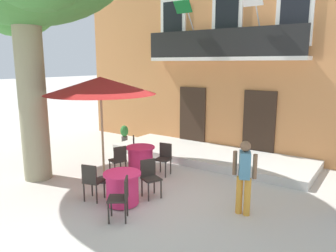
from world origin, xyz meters
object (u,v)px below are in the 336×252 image
object	(u,v)px
cafe_chair_near_tree_2	(121,196)
cafe_chair_near_tree_1	(92,180)
cafe_chair_middle_2	(119,159)
cafe_chair_middle_1	(137,148)
cafe_table_near_tree	(122,188)
cafe_chair_middle_0	(164,157)
ground_planter_left	(124,134)
cafe_table_middle	(141,159)
pedestrian_mid_plaza	(244,174)
cafe_umbrella	(100,86)
cafe_chair_near_tree_0	(150,176)

from	to	relation	value
cafe_chair_near_tree_2	cafe_chair_near_tree_1	bearing A→B (deg)	166.22
cafe_chair_near_tree_2	cafe_chair_middle_2	bearing A→B (deg)	134.53
cafe_chair_middle_1	cafe_table_near_tree	bearing A→B (deg)	-56.20
cafe_chair_middle_0	cafe_chair_middle_2	size ratio (longest dim) A/B	1.00
cafe_chair_near_tree_2	ground_planter_left	xyz separation A→B (m)	(-4.27, 4.78, -0.11)
cafe_chair_middle_1	cafe_table_middle	bearing A→B (deg)	-42.23
cafe_chair_middle_2	pedestrian_mid_plaza	distance (m)	3.81
cafe_table_middle	cafe_chair_middle_0	xyz separation A→B (m)	(0.73, 0.19, 0.14)
cafe_table_near_tree	cafe_chair_middle_1	world-z (taller)	cafe_chair_middle_1
cafe_chair_near_tree_2	cafe_chair_middle_0	bearing A→B (deg)	107.99
cafe_chair_near_tree_1	pedestrian_mid_plaza	bearing A→B (deg)	23.57
cafe_chair_middle_0	cafe_umbrella	xyz separation A→B (m)	(-1.03, -1.40, 2.08)
cafe_chair_middle_0	cafe_umbrella	distance (m)	2.71
cafe_table_near_tree	cafe_chair_middle_1	size ratio (longest dim) A/B	0.95
cafe_umbrella	pedestrian_mid_plaza	distance (m)	4.26
cafe_umbrella	cafe_chair_near_tree_2	bearing A→B (deg)	-35.42
cafe_chair_near_tree_2	cafe_table_near_tree	bearing A→B (deg)	131.30
cafe_chair_near_tree_2	cafe_chair_middle_2	xyz separation A→B (m)	(-1.83, 1.86, 0.00)
pedestrian_mid_plaza	cafe_chair_near_tree_1	bearing A→B (deg)	-156.43
cafe_umbrella	pedestrian_mid_plaza	size ratio (longest dim) A/B	1.79
cafe_umbrella	cafe_chair_middle_1	bearing A→B (deg)	98.41
cafe_chair_near_tree_2	cafe_chair_middle_1	xyz separation A→B (m)	(-2.19, 3.09, 0.00)
cafe_chair_near_tree_2	cafe_umbrella	size ratio (longest dim) A/B	0.31
pedestrian_mid_plaza	cafe_table_near_tree	bearing A→B (deg)	-155.75
cafe_chair_near_tree_0	cafe_chair_near_tree_2	bearing A→B (deg)	-78.44
cafe_chair_near_tree_2	cafe_chair_middle_0	distance (m)	2.92
cafe_table_middle	cafe_chair_near_tree_0	bearing A→B (deg)	-43.60
cafe_table_middle	cafe_chair_middle_0	size ratio (longest dim) A/B	0.95
cafe_chair_middle_2	pedestrian_mid_plaza	bearing A→B (deg)	-2.82
cafe_chair_middle_1	cafe_umbrella	bearing A→B (deg)	-81.59
pedestrian_mid_plaza	cafe_chair_middle_2	bearing A→B (deg)	177.18
cafe_chair_middle_2	cafe_umbrella	bearing A→B (deg)	-102.55
cafe_chair_middle_0	ground_planter_left	bearing A→B (deg)	149.25
cafe_table_middle	cafe_chair_middle_1	world-z (taller)	cafe_chair_middle_1
cafe_chair_near_tree_1	cafe_chair_near_tree_2	world-z (taller)	same
cafe_umbrella	ground_planter_left	world-z (taller)	cafe_umbrella
cafe_umbrella	pedestrian_mid_plaza	world-z (taller)	cafe_umbrella
cafe_chair_near_tree_0	cafe_table_near_tree	bearing A→B (deg)	-108.19
cafe_chair_middle_1	cafe_chair_middle_2	distance (m)	1.29
cafe_chair_middle_0	cafe_chair_middle_2	bearing A→B (deg)	-135.37
cafe_chair_near_tree_0	ground_planter_left	world-z (taller)	cafe_chair_near_tree_0
cafe_umbrella	cafe_table_middle	bearing A→B (deg)	75.86
cafe_chair_near_tree_1	cafe_umbrella	bearing A→B (deg)	124.17
cafe_chair_near_tree_1	ground_planter_left	size ratio (longest dim) A/B	1.20
cafe_chair_middle_2	cafe_chair_middle_1	bearing A→B (deg)	106.30
cafe_chair_near_tree_0	cafe_chair_middle_1	xyz separation A→B (m)	(-1.93, 1.81, 0.00)
cafe_table_near_tree	cafe_umbrella	distance (m)	2.77
cafe_chair_near_tree_2	ground_planter_left	world-z (taller)	cafe_chair_near_tree_2
cafe_umbrella	ground_planter_left	size ratio (longest dim) A/B	3.83
cafe_chair_near_tree_2	cafe_table_middle	size ratio (longest dim) A/B	1.05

